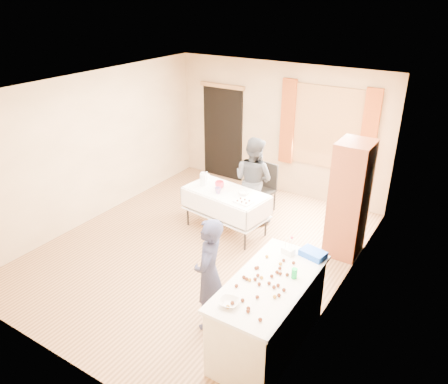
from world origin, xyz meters
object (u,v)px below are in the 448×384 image
Objects in this scene: cabinet at (349,200)px; counter at (269,313)px; party_table at (226,207)px; woman at (253,180)px; chair at (263,197)px; girl at (209,274)px.

counter is at bearing -92.35° from cabinet.
party_table is 0.97× the size of woman.
chair is (0.20, 1.01, -0.17)m from party_table.
woman is (-0.88, 2.69, 0.04)m from girl.
chair is (-1.65, 3.02, -0.18)m from counter.
cabinet is at bearing 143.93° from girl.
counter is at bearing -39.96° from party_table.
party_table is at bearing -94.95° from chair.
girl reaches higher than counter.
counter is at bearing 78.18° from girl.
woman is (0.18, 0.62, 0.33)m from party_table.
counter is 0.83m from girl.
girl is (-0.88, -2.50, -0.19)m from cabinet.
party_table is at bearing -169.48° from girl.
girl is at bearing 116.27° from woman.
girl is 2.83m from woman.
woman is (-0.01, -0.39, 0.50)m from chair.
party_table is 1.65× the size of chair.
woman reaches higher than counter.
counter reaches higher than party_table.
girl is (-0.78, -0.07, 0.28)m from counter.
cabinet is at bearing 19.91° from party_table.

